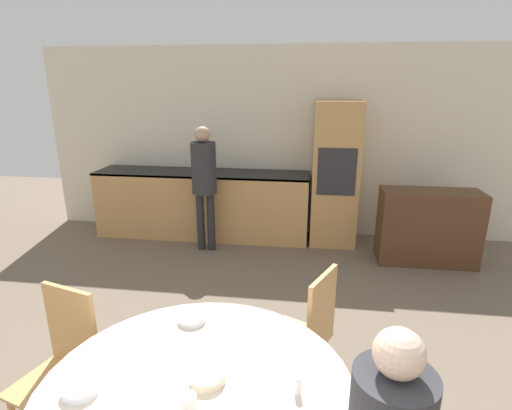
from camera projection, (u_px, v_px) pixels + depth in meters
The scene contains 12 objects.
wall_back at pixel (280, 143), 5.59m from camera, with size 6.79×0.05×2.60m.
kitchen_counter at pixel (203, 203), 5.65m from camera, with size 2.96×0.60×0.93m.
oven_unit at pixel (335, 174), 5.28m from camera, with size 0.60×0.59×1.90m.
sideboard at pixel (428, 227), 4.80m from camera, with size 1.14×0.45×0.90m.
chair_far_left at pixel (64, 360), 2.38m from camera, with size 0.50×0.50×0.97m.
chair_far_right at pixel (308, 331), 2.66m from camera, with size 0.53×0.53×0.97m.
person_standing at pixel (204, 175), 5.00m from camera, with size 0.31×0.31×1.61m.
cup at pixel (188, 405), 1.67m from camera, with size 0.07×0.07×0.10m.
bowl_near at pixel (207, 378), 1.87m from camera, with size 0.17×0.17×0.04m.
bowl_centre at pixel (81, 389), 1.80m from camera, with size 0.17×0.17×0.04m.
bowl_far at pixel (192, 319), 2.34m from camera, with size 0.16×0.16×0.04m.
salt_shaker at pixel (298, 385), 1.79m from camera, with size 0.03×0.03×0.09m.
Camera 1 is at (0.41, -0.28, 2.12)m, focal length 28.00 mm.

